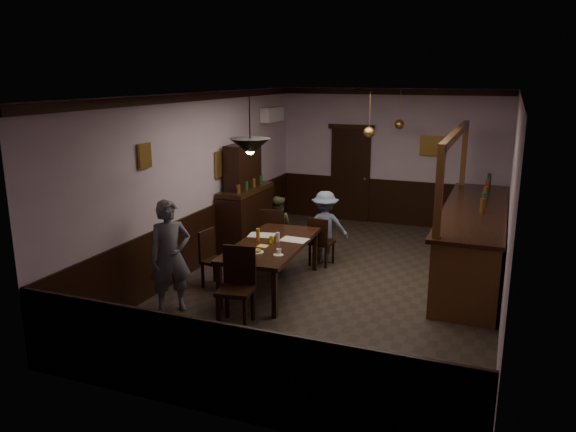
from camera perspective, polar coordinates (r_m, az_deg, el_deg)
The scene contains 31 objects.
room at distance 8.83m, azimuth 5.28°, elevation 2.46°, with size 5.01×8.01×3.01m.
dining_table at distance 8.73m, azimuth -1.70°, elevation -3.14°, with size 1.11×2.25×0.75m.
chair_far_left at distance 10.06m, azimuth -1.53°, elevation -1.66°, with size 0.52×0.52×0.98m.
chair_far_right at distance 9.83m, azimuth 3.27°, elevation -2.40°, with size 0.43×0.43×0.88m.
chair_near at distance 7.62m, azimuth -5.19°, elevation -6.70°, with size 0.52×0.52×1.05m.
chair_side at distance 8.98m, azimuth -7.67°, elevation -4.02°, with size 0.44×0.44×0.91m.
person_standing at distance 8.05m, azimuth -11.87°, elevation -4.05°, with size 0.59×0.39×1.62m, color #5A5A67.
person_seated_left at distance 10.31m, azimuth -1.08°, elevation -1.08°, with size 0.55×0.43×1.14m, color #44492C.
person_seated_right at distance 10.04m, azimuth 3.76°, elevation -1.09°, with size 0.83×0.48×1.29m, color slate.
newspaper_left at distance 9.11m, azimuth -2.69°, elevation -1.95°, with size 0.42×0.30×0.01m, color silver.
newspaper_right at distance 8.85m, azimuth 0.64°, elevation -2.44°, with size 0.42×0.30×0.01m, color silver.
napkin at distance 8.55m, azimuth -2.58°, elevation -3.05°, with size 0.15×0.15×0.00m, color #DBCC50.
saucer at distance 8.12m, azimuth -1.00°, elevation -3.97°, with size 0.15×0.15×0.01m, color white.
coffee_cup at distance 8.14m, azimuth -0.92°, elevation -3.59°, with size 0.08×0.08×0.07m, color white.
pastry_plate at distance 8.25m, azimuth -3.26°, elevation -3.69°, with size 0.22×0.22×0.01m, color white.
pastry_ring_a at distance 8.23m, azimuth -3.54°, elevation -3.53°, with size 0.13×0.13×0.04m, color #C68C47.
pastry_ring_b at distance 8.23m, azimuth -3.20°, elevation -3.52°, with size 0.13×0.13×0.04m, color #C68C47.
soda_can at distance 8.64m, azimuth -1.70°, elevation -2.47°, with size 0.07×0.07×0.12m, color yellow.
beer_glass at distance 8.79m, azimuth -3.07°, elevation -1.92°, with size 0.06×0.06×0.20m, color #BF721E.
water_glass at distance 8.74m, azimuth -1.05°, elevation -2.17°, with size 0.06×0.06×0.15m, color silver.
pepper_mill at distance 8.22m, azimuth -6.11°, elevation -3.36°, with size 0.04×0.04×0.14m, color black.
sideboard at distance 10.82m, azimuth -4.34°, elevation 0.94°, with size 0.55×1.53×2.02m.
bar_counter at distance 9.86m, azimuth 18.31°, elevation -2.29°, with size 1.00×4.31×2.42m.
door_back at distance 12.89m, azimuth 6.35°, elevation 4.13°, with size 0.90×0.06×2.10m, color black.
ac_unit at distance 12.21m, azimuth -1.62°, elevation 10.28°, with size 0.20×0.85×0.30m.
picture_left_small at distance 8.36m, azimuth -14.36°, elevation 5.94°, with size 0.04×0.28×0.36m.
picture_left_large at distance 10.45m, azimuth -6.54°, elevation 5.38°, with size 0.04×0.62×0.48m.
picture_back at distance 12.45m, azimuth 14.52°, elevation 6.90°, with size 0.55×0.04×0.42m.
pendant_iron at distance 7.65m, azimuth -3.87°, elevation 7.05°, with size 0.56×0.56×0.77m.
pendant_brass_mid at distance 10.04m, azimuth 8.24°, elevation 8.41°, with size 0.20×0.20×0.81m.
pendant_brass_far at distance 11.74m, azimuth 11.25°, elevation 9.11°, with size 0.20×0.20×0.81m.
Camera 1 is at (2.40, -8.31, 3.29)m, focal length 35.00 mm.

